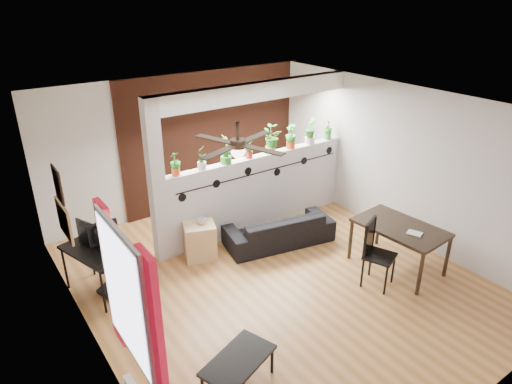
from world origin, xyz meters
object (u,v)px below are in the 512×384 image
(potted_plant_1, at_px, (201,157))
(potted_plant_4, at_px, (271,139))
(sofa, at_px, (279,229))
(potted_plant_5, at_px, (291,136))
(dining_table, at_px, (400,230))
(cube_shelf, at_px, (200,241))
(computer_desk, at_px, (94,254))
(coffee_table, at_px, (238,362))
(potted_plant_2, at_px, (226,149))
(cup, at_px, (202,221))
(potted_plant_3, at_px, (249,147))
(office_chair, at_px, (110,263))
(folding_chair, at_px, (374,248))
(potted_plant_6, at_px, (310,130))
(potted_plant_0, at_px, (175,163))
(potted_plant_7, at_px, (328,129))
(ceiling_fan, at_px, (238,146))

(potted_plant_1, xyz_separation_m, potted_plant_4, (1.35, 0.00, 0.04))
(potted_plant_4, bearing_deg, sofa, -114.99)
(potted_plant_5, bearing_deg, dining_table, -83.82)
(cube_shelf, height_order, dining_table, dining_table)
(computer_desk, relative_size, coffee_table, 1.16)
(potted_plant_1, xyz_separation_m, sofa, (1.02, -0.71, -1.31))
(dining_table, height_order, coffee_table, dining_table)
(potted_plant_2, distance_m, potted_plant_5, 1.35)
(potted_plant_5, bearing_deg, cup, -170.54)
(cup, distance_m, computer_desk, 1.69)
(potted_plant_5, relative_size, cube_shelf, 0.74)
(potted_plant_3, xyz_separation_m, potted_plant_4, (0.45, 0.00, 0.05))
(potted_plant_4, bearing_deg, cube_shelf, -168.28)
(office_chair, relative_size, folding_chair, 1.00)
(potted_plant_6, relative_size, cube_shelf, 0.82)
(potted_plant_2, bearing_deg, potted_plant_0, -180.00)
(coffee_table, bearing_deg, sofa, 44.29)
(potted_plant_2, xyz_separation_m, potted_plant_7, (2.26, 0.00, -0.06))
(potted_plant_2, relative_size, sofa, 0.28)
(ceiling_fan, xyz_separation_m, potted_plant_1, (0.47, 1.80, -0.75))
(potted_plant_4, height_order, folding_chair, potted_plant_4)
(potted_plant_1, xyz_separation_m, potted_plant_6, (2.26, 0.00, 0.04))
(potted_plant_4, xyz_separation_m, computer_desk, (-3.28, -0.34, -0.97))
(potted_plant_2, distance_m, potted_plant_3, 0.45)
(potted_plant_0, distance_m, potted_plant_1, 0.45)
(potted_plant_5, relative_size, sofa, 0.25)
(cube_shelf, bearing_deg, dining_table, -20.44)
(potted_plant_6, height_order, dining_table, potted_plant_6)
(potted_plant_1, bearing_deg, cup, -124.59)
(potted_plant_3, relative_size, potted_plant_4, 0.77)
(potted_plant_3, distance_m, dining_table, 2.76)
(potted_plant_5, bearing_deg, office_chair, -173.97)
(cube_shelf, bearing_deg, cup, 19.99)
(potted_plant_0, height_order, potted_plant_7, potted_plant_0)
(potted_plant_2, xyz_separation_m, office_chair, (-2.18, -0.37, -1.16))
(office_chair, bearing_deg, potted_plant_4, 6.91)
(cup, bearing_deg, dining_table, -41.03)
(potted_plant_7, relative_size, folding_chair, 0.37)
(potted_plant_5, relative_size, folding_chair, 0.43)
(office_chair, relative_size, coffee_table, 1.08)
(dining_table, bearing_deg, potted_plant_6, 85.14)
(potted_plant_4, xyz_separation_m, coffee_table, (-2.57, -2.89, -1.26))
(potted_plant_6, relative_size, coffee_table, 0.52)
(potted_plant_5, distance_m, computer_desk, 3.86)
(ceiling_fan, xyz_separation_m, coffee_table, (-0.74, -1.09, -1.97))
(ceiling_fan, bearing_deg, cube_shelf, 82.70)
(potted_plant_2, relative_size, computer_desk, 0.45)
(potted_plant_4, distance_m, sofa, 1.56)
(dining_table, bearing_deg, computer_desk, 153.37)
(cup, bearing_deg, potted_plant_4, 12.08)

